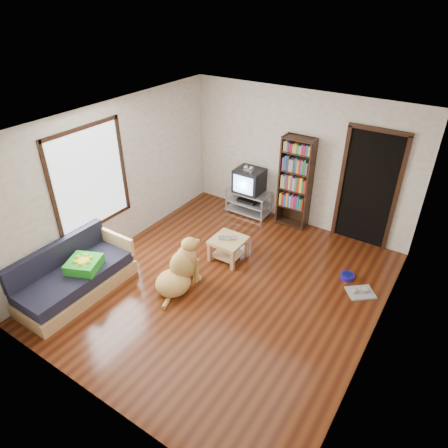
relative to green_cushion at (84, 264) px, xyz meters
The scene contains 18 objects.
ground 2.21m from the green_cushion, 35.60° to the left, with size 5.00×5.00×0.00m, color #55250E.
ceiling 3.01m from the green_cushion, 35.60° to the left, with size 5.00×5.00×0.00m, color white.
wall_back 4.22m from the green_cushion, 65.00° to the left, with size 4.50×4.50×0.00m, color silver.
wall_front 2.29m from the green_cushion, 35.47° to the right, with size 4.50×4.50×0.00m, color silver.
wall_left 1.57m from the green_cushion, 111.75° to the left, with size 5.00×5.00×0.00m, color silver.
wall_right 4.27m from the green_cushion, 17.39° to the left, with size 5.00×5.00×0.00m, color silver.
green_cushion is the anchor object (origin of this frame).
laptop 2.33m from the green_cushion, 53.78° to the left, with size 0.31×0.20×0.02m, color silver.
dog_bowl 4.18m from the green_cushion, 37.21° to the left, with size 0.22×0.22×0.08m, color navy.
grey_rag 4.29m from the green_cushion, 32.09° to the left, with size 0.40×0.32×0.03m, color gray.
window 1.34m from the green_cushion, 122.73° to the left, with size 0.03×1.46×1.70m.
doorway 4.89m from the green_cushion, 50.29° to the left, with size 1.03×0.05×2.19m.
tv_stand 3.61m from the green_cushion, 76.36° to the left, with size 0.90×0.45×0.50m.
crt_tv 3.63m from the green_cushion, 76.44° to the left, with size 0.55×0.52×0.58m.
bookshelf 4.05m from the green_cushion, 63.41° to the left, with size 0.60×0.30×1.80m.
sofa 0.30m from the green_cushion, 134.12° to the right, with size 0.80×1.80×0.80m.
coffee_table 2.37m from the green_cushion, 54.22° to the left, with size 0.55×0.55×0.40m.
dog 1.45m from the green_cushion, 36.24° to the left, with size 0.61×1.04×0.84m.
Camera 1 is at (2.70, -4.13, 4.17)m, focal length 32.00 mm.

